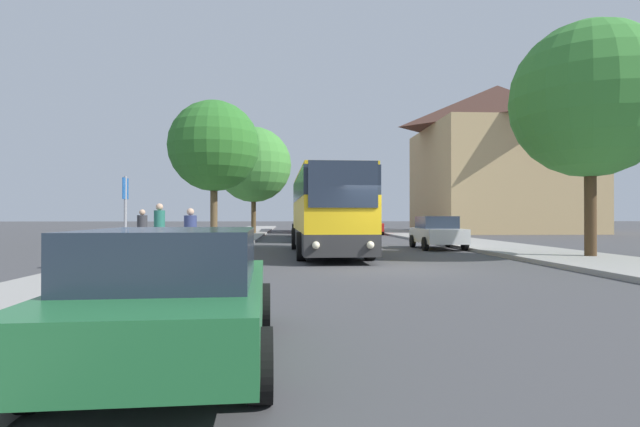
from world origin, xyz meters
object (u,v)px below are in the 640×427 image
bus_rear (309,213)px  parked_car_left_curb (175,292)px  tree_right_near (590,100)px  pedestrian_waiting_far (190,236)px  parked_car_right_near (437,232)px  tree_left_near (214,146)px  pedestrian_walking_back (142,232)px  bus_stop_sign (125,210)px  pedestrian_waiting_near (159,230)px  parked_car_right_far (370,225)px  bus_front (327,211)px  bus_middle (313,211)px  tree_left_far (254,165)px

bus_rear → parked_car_left_curb: (-3.17, -44.64, -1.17)m
tree_right_near → pedestrian_waiting_far: bearing=-169.7°
parked_car_right_near → tree_left_near: (-11.26, 5.11, 4.71)m
pedestrian_walking_back → bus_stop_sign: bearing=52.9°
pedestrian_waiting_far → pedestrian_waiting_near: bearing=-86.8°
parked_car_right_far → bus_front: bearing=79.1°
parked_car_left_curb → parked_car_right_near: 19.69m
pedestrian_waiting_far → bus_rear: bearing=-125.3°
bus_middle → parked_car_right_near: (5.40, -10.86, -1.10)m
tree_right_near → bus_stop_sign: bearing=-170.0°
bus_front → parked_car_left_curb: bearing=-101.8°
pedestrian_waiting_near → tree_right_near: bearing=70.2°
parked_car_left_curb → tree_right_near: tree_right_near is taller
parked_car_left_curb → tree_right_near: size_ratio=0.54×
parked_car_right_near → pedestrian_walking_back: bearing=22.3°
pedestrian_waiting_near → pedestrian_walking_back: 1.66m
parked_car_right_near → parked_car_right_far: 19.03m
bus_middle → pedestrian_waiting_near: 18.04m
bus_front → pedestrian_walking_back: bearing=-166.9°
bus_front → bus_middle: 13.87m
bus_front → parked_car_right_far: bearing=75.0°
pedestrian_walking_back → parked_car_left_curb: bearing=60.3°
bus_middle → tree_right_near: size_ratio=1.42×
parked_car_left_curb → bus_rear: bearing=83.2°
pedestrian_waiting_near → pedestrian_waiting_far: bearing=11.5°
pedestrian_waiting_far → tree_left_near: size_ratio=0.21×
bus_middle → pedestrian_walking_back: bus_middle is taller
bus_middle → parked_car_right_near: size_ratio=2.90×
bus_rear → pedestrian_walking_back: (-7.32, -31.53, -0.92)m
pedestrian_walking_back → tree_left_near: tree_left_near is taller
pedestrian_waiting_far → parked_car_right_far: bearing=-136.8°
parked_car_left_curb → tree_right_near: 17.29m
pedestrian_walking_back → tree_left_far: tree_left_far is taller
bus_stop_sign → pedestrian_waiting_far: 1.93m
parked_car_right_far → pedestrian_waiting_near: (-11.25, -25.16, 0.29)m
pedestrian_waiting_far → tree_right_near: tree_right_near is taller
bus_stop_sign → pedestrian_waiting_far: bus_stop_sign is taller
parked_car_right_far → pedestrian_waiting_near: 27.57m
parked_car_left_curb → bus_stop_sign: bearing=108.1°
bus_rear → tree_right_near: bearing=-77.6°
pedestrian_waiting_near → tree_left_near: 12.08m
pedestrian_walking_back → bus_front: bearing=147.2°
bus_rear → parked_car_right_far: bus_rear is taller
bus_front → tree_left_far: (-4.60, 22.39, 4.20)m
parked_car_right_near → tree_left_far: size_ratio=0.45×
parked_car_right_near → pedestrian_waiting_far: pedestrian_waiting_far is taller
parked_car_right_near → pedestrian_waiting_far: bearing=42.7°
parked_car_right_far → parked_car_right_near: bearing=93.1°
pedestrian_waiting_near → tree_left_near: bearing=160.2°
parked_car_right_far → pedestrian_waiting_far: bearing=73.5°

